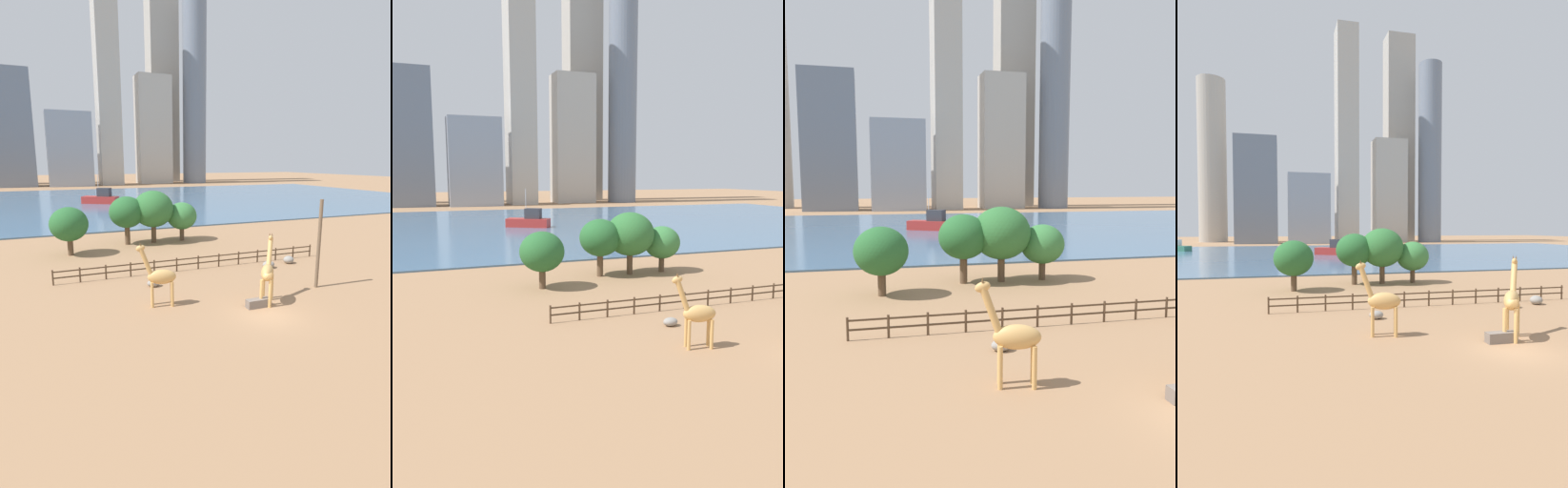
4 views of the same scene
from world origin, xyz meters
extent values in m
plane|color=#9E7551|center=(0.00, 80.00, 0.00)|extent=(400.00, 400.00, 0.00)
cube|color=#476B8C|center=(0.00, 77.00, 0.10)|extent=(180.00, 86.00, 0.20)
cylinder|color=tan|center=(-6.72, 4.23, 0.91)|extent=(0.25, 0.25, 1.81)
cylinder|color=tan|center=(-6.59, 4.78, 0.91)|extent=(0.25, 0.25, 1.81)
cylinder|color=tan|center=(-5.36, 3.90, 0.91)|extent=(0.25, 0.25, 1.81)
cylinder|color=tan|center=(-5.22, 4.45, 0.91)|extent=(0.25, 0.25, 1.81)
ellipsoid|color=tan|center=(-5.97, 4.34, 2.13)|extent=(2.13, 1.25, 1.05)
cylinder|color=tan|center=(-7.03, 4.59, 3.28)|extent=(1.03, 0.54, 1.99)
ellipsoid|color=tan|center=(-7.35, 4.67, 4.22)|extent=(0.81, 0.49, 0.61)
cone|color=brown|center=(-7.37, 4.59, 4.53)|extent=(0.12, 0.12, 0.19)
cone|color=brown|center=(-7.34, 4.75, 4.53)|extent=(0.12, 0.12, 0.19)
ellipsoid|color=gray|center=(-5.41, 8.59, 0.29)|extent=(1.04, 0.79, 0.59)
cylinder|color=#4C3826|center=(-13.00, 12.00, 0.65)|extent=(0.14, 0.14, 1.30)
cylinder|color=#4C3826|center=(-10.84, 12.00, 0.65)|extent=(0.14, 0.14, 1.30)
cylinder|color=#4C3826|center=(-8.68, 12.00, 0.65)|extent=(0.14, 0.14, 1.30)
cylinder|color=#4C3826|center=(-6.51, 12.00, 0.65)|extent=(0.14, 0.14, 1.30)
cylinder|color=#4C3826|center=(-4.35, 12.00, 0.65)|extent=(0.14, 0.14, 1.30)
cylinder|color=#4C3826|center=(-2.19, 12.00, 0.65)|extent=(0.14, 0.14, 1.30)
cylinder|color=#4C3826|center=(-0.03, 12.00, 0.65)|extent=(0.14, 0.14, 1.30)
cylinder|color=#4C3826|center=(2.14, 12.00, 0.65)|extent=(0.14, 0.14, 1.30)
cylinder|color=#4C3826|center=(4.30, 12.00, 0.65)|extent=(0.14, 0.14, 1.30)
cylinder|color=#4C3826|center=(6.46, 12.00, 0.65)|extent=(0.14, 0.14, 1.30)
cube|color=#4C3826|center=(0.00, 12.00, 1.10)|extent=(26.10, 0.08, 0.10)
cube|color=#4C3826|center=(0.00, 12.00, 0.59)|extent=(26.10, 0.08, 0.10)
cylinder|color=brown|center=(-3.89, 25.31, 1.15)|extent=(0.64, 0.64, 2.30)
ellipsoid|color=#26602D|center=(-3.89, 25.31, 3.99)|extent=(4.22, 4.22, 3.80)
cylinder|color=brown|center=(-0.58, 25.23, 1.11)|extent=(0.61, 0.61, 2.22)
ellipsoid|color=#2D6B33|center=(-0.58, 25.23, 4.23)|extent=(5.03, 5.03, 4.52)
cylinder|color=brown|center=(3.15, 25.17, 0.82)|extent=(0.58, 0.58, 1.64)
ellipsoid|color=#387A3D|center=(3.15, 25.17, 3.17)|extent=(3.84, 3.84, 3.46)
cylinder|color=brown|center=(-10.82, 22.21, 0.89)|extent=(0.61, 0.61, 1.78)
ellipsoid|color=#26602D|center=(-10.82, 22.21, 3.41)|extent=(4.09, 4.09, 3.68)
cube|color=#B22D28|center=(-0.34, 71.67, 1.03)|extent=(8.65, 6.85, 1.66)
cube|color=#333338|center=(0.55, 71.13, 2.86)|extent=(3.59, 3.25, 1.99)
cylinder|color=silver|center=(-0.69, 71.88, 4.76)|extent=(0.16, 0.16, 5.81)
cube|color=#B7B2A8|center=(35.83, 151.04, 23.19)|extent=(14.73, 10.44, 46.38)
cube|color=#B7B2A8|center=(15.58, 147.65, 46.25)|extent=(9.03, 11.64, 92.50)
cube|color=#ADA89E|center=(45.14, 166.24, 50.34)|extent=(13.60, 10.76, 100.67)
cube|color=#939EAD|center=(-1.10, 142.80, 14.45)|extent=(17.17, 8.37, 28.90)
cube|color=slate|center=(-22.29, 149.24, 21.93)|extent=(16.88, 15.01, 43.86)
cylinder|color=slate|center=(54.15, 146.99, 40.43)|extent=(10.51, 10.51, 80.86)
camera|label=1|loc=(-13.39, -20.14, 10.05)|focal=28.00mm
camera|label=2|loc=(-21.79, -18.95, 10.30)|focal=35.00mm
camera|label=3|loc=(-11.92, -13.66, 8.34)|focal=35.00mm
camera|label=4|loc=(-11.90, -17.64, 6.54)|focal=28.00mm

